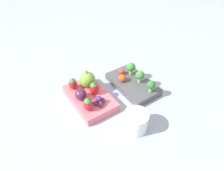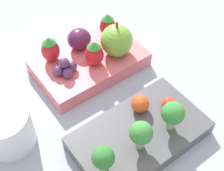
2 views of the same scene
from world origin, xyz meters
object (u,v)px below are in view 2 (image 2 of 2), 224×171
at_px(cherry_tomato_1, 169,104).
at_px(drinking_cup, 7,128).
at_px(broccoli_floret_2, 173,114).
at_px(plum, 79,39).
at_px(broccoli_floret_1, 103,158).
at_px(strawberry_1, 94,53).
at_px(apple, 117,40).
at_px(cherry_tomato_0, 140,104).
at_px(strawberry_2, 108,25).
at_px(grape_cluster, 65,67).
at_px(bento_box_savoury, 139,135).
at_px(broccoli_floret_0, 141,134).
at_px(strawberry_0, 50,49).
at_px(bento_box_fruit, 89,63).

relative_size(cherry_tomato_1, drinking_cup, 0.30).
bearing_deg(broccoli_floret_2, plum, -76.72).
height_order(broccoli_floret_1, strawberry_1, strawberry_1).
height_order(plum, drinking_cup, plum).
xyz_separation_m(apple, drinking_cup, (0.21, 0.07, -0.02)).
xyz_separation_m(cherry_tomato_0, strawberry_2, (-0.03, -0.17, 0.01)).
height_order(cherry_tomato_1, grape_cluster, grape_cluster).
height_order(bento_box_savoury, broccoli_floret_1, broccoli_floret_1).
distance_m(bento_box_savoury, broccoli_floret_1, 0.09).
xyz_separation_m(broccoli_floret_0, strawberry_0, (0.05, -0.21, -0.00)).
bearing_deg(broccoli_floret_0, apple, -107.50).
bearing_deg(grape_cluster, strawberry_2, -152.47).
xyz_separation_m(broccoli_floret_2, strawberry_2, (-0.01, -0.22, -0.01)).
bearing_deg(plum, apple, 140.87).
relative_size(broccoli_floret_2, drinking_cup, 0.70).
distance_m(apple, strawberry_0, 0.11).
relative_size(bento_box_savoury, strawberry_0, 4.38).
xyz_separation_m(broccoli_floret_2, strawberry_1, (0.04, -0.16, -0.01)).
relative_size(cherry_tomato_0, apple, 0.42).
bearing_deg(strawberry_1, cherry_tomato_0, 100.14).
bearing_deg(bento_box_savoury, strawberry_0, -71.73).
bearing_deg(bento_box_fruit, cherry_tomato_1, 112.21).
height_order(broccoli_floret_2, strawberry_0, same).
distance_m(broccoli_floret_2, strawberry_2, 0.22).
bearing_deg(strawberry_2, drinking_cup, 29.05).
xyz_separation_m(plum, grape_cluster, (0.04, 0.05, -0.01)).
distance_m(bento_box_savoury, apple, 0.17).
bearing_deg(cherry_tomato_1, broccoli_floret_2, 61.16).
distance_m(grape_cluster, drinking_cup, 0.13).
bearing_deg(grape_cluster, plum, -134.51).
relative_size(strawberry_0, drinking_cup, 0.67).
bearing_deg(cherry_tomato_1, grape_cluster, -50.90).
relative_size(broccoli_floret_2, cherry_tomato_0, 1.83).
bearing_deg(apple, grape_cluster, 2.39).
distance_m(broccoli_floret_2, drinking_cup, 0.23).
bearing_deg(cherry_tomato_0, cherry_tomato_1, 155.42).
bearing_deg(bento_box_fruit, strawberry_2, -144.88).
bearing_deg(broccoli_floret_1, broccoli_floret_0, -171.77).
height_order(cherry_tomato_0, strawberry_2, strawberry_2).
bearing_deg(strawberry_0, broccoli_floret_0, 103.43).
height_order(broccoli_floret_1, broccoli_floret_2, broccoli_floret_2).
bearing_deg(drinking_cup, bento_box_fruit, -153.19).
xyz_separation_m(plum, drinking_cup, (0.16, 0.11, -0.01)).
bearing_deg(broccoli_floret_2, broccoli_floret_0, 7.18).
bearing_deg(drinking_cup, broccoli_floret_1, 130.35).
bearing_deg(cherry_tomato_0, grape_cluster, -58.70).
bearing_deg(grape_cluster, cherry_tomato_1, 129.10).
xyz_separation_m(bento_box_savoury, strawberry_2, (-0.05, -0.20, 0.04)).
bearing_deg(cherry_tomato_0, plum, -80.65).
height_order(broccoli_floret_2, apple, apple).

